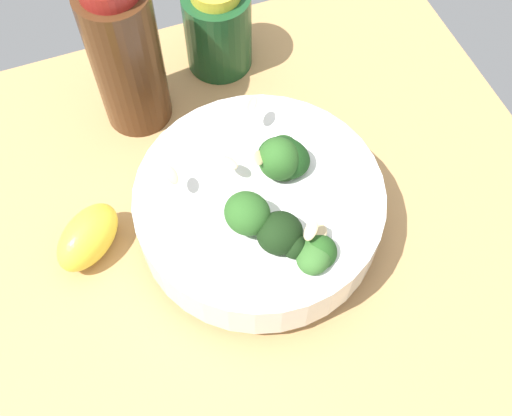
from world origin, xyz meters
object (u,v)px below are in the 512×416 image
at_px(bowl_of_broccoli, 259,207).
at_px(bottle_short, 126,56).
at_px(bottle_tall, 218,28).
at_px(lemon_wedge, 88,237).

height_order(bowl_of_broccoli, bottle_short, bottle_short).
distance_m(bottle_tall, bottle_short, 0.12).
relative_size(lemon_wedge, bottle_short, 0.41).
bearing_deg(bottle_short, bottle_tall, 20.52).
relative_size(bowl_of_broccoli, bottle_short, 1.27).
distance_m(bowl_of_broccoli, bottle_short, 0.20).
xyz_separation_m(bowl_of_broccoli, bottle_tall, (0.04, 0.22, 0.01)).
xyz_separation_m(bowl_of_broccoli, lemon_wedge, (-0.15, 0.04, -0.02)).
relative_size(lemon_wedge, bottle_tall, 0.69).
xyz_separation_m(lemon_wedge, bottle_tall, (0.19, 0.18, 0.03)).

